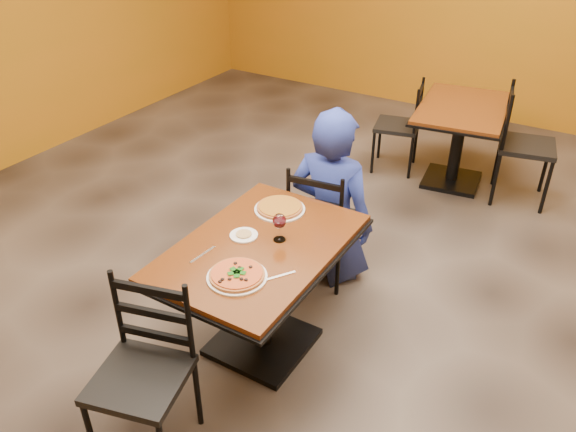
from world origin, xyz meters
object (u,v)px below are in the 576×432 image
Objects in this scene: wine_glass at (279,226)px; diner at (332,195)px; table_main at (260,272)px; side_plate at (244,235)px; chair_second_left at (397,126)px; plate_far at (280,209)px; plate_main at (237,277)px; chair_main_near at (140,380)px; chair_main_far at (323,221)px; chair_second_right at (527,147)px; table_second at (460,127)px; pizza_far at (280,207)px; pizza_main at (237,274)px.

diner is at bearing 95.94° from wine_glass.
side_plate is (-0.12, 0.02, 0.20)m from table_main.
chair_second_left reaches higher than plate_far.
chair_main_near is at bearing -105.52° from plate_main.
chair_main_far is 2.10m from chair_second_right.
table_second is 4.28× the size of pizza_far.
plate_far is 1.94× the size of side_plate.
diner is at bearing -112.54° from chair_main_far.
chair_second_left reaches higher than plate_main.
chair_second_right is at bearing 66.24° from plate_far.
chair_main_far is 0.72× the size of diner.
chair_second_right is at bearing 77.02° from chair_second_left.
table_second is at bearing -103.96° from diner.
wine_glass is (-0.27, -2.61, 0.29)m from table_second.
pizza_far is (-0.17, 0.68, 0.02)m from plate_main.
chair_main_near is at bearing -89.75° from plate_far.
table_second is 4.22× the size of pizza_main.
diner is at bearing 72.52° from chair_main_near.
chair_second_left is at bearing 95.16° from table_main.
plate_main is at bearing -76.16° from pizza_far.
chair_main_far is 0.89× the size of chair_second_right.
table_main is 0.90m from chair_main_near.
side_plate is at bearing -10.38° from chair_second_left.
wine_glass is at bearing 150.35° from chair_second_right.
pizza_main is 0.70m from plate_far.
chair_main_near is 1.30m from pizza_far.
diner reaches higher than table_main.
chair_second_right is 3.53× the size of pizza_main.
table_second is 1.38× the size of chair_second_left.
chair_second_right is 0.80× the size of diner.
pizza_main is 0.92× the size of plate_far.
plate_main is at bearing 59.55° from chair_main_near.
wine_glass is (0.19, 0.07, 0.08)m from side_plate.
plate_far is 0.34m from wine_glass.
chair_second_left is at bearing 93.54° from plate_far.
diner is 4.03× the size of plate_main.
diner is 4.03× the size of plate_far.
plate_main is 1.00× the size of plate_far.
chair_main_far reaches higher than plate_main.
side_plate is at bearing -159.21° from wine_glass.
pizza_main is (0.08, -1.22, 0.15)m from diner.
wine_glass is at bearing -58.33° from pizza_far.
chair_second_left is (-0.15, 3.60, -0.03)m from chair_main_near.
chair_main_far is (0.06, 1.73, -0.02)m from chair_main_near.
wine_glass reaches higher than pizza_main.
chair_main_near is at bearing -88.26° from side_plate.
plate_far is (-1.03, -2.33, 0.25)m from chair_second_right.
wine_glass reaches higher than chair_second_left.
table_second is at bearing 82.82° from table_main.
table_main is 6.83× the size of wine_glass.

